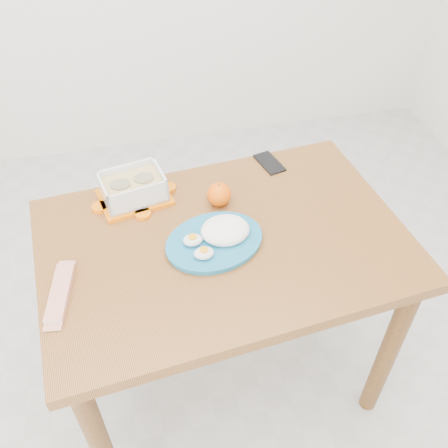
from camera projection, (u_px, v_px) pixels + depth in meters
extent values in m
plane|color=#B7B7B2|center=(211.00, 398.00, 1.89)|extent=(3.50, 3.50, 0.00)
cube|color=olive|center=(224.00, 244.00, 1.46)|extent=(1.12, 0.80, 0.04)
cylinder|color=brown|center=(100.00, 444.00, 1.41)|extent=(0.06, 0.06, 0.71)
cylinder|color=brown|center=(388.00, 351.00, 1.63)|extent=(0.06, 0.06, 0.71)
cylinder|color=brown|center=(76.00, 290.00, 1.81)|extent=(0.06, 0.06, 0.71)
cylinder|color=brown|center=(310.00, 232.00, 2.03)|extent=(0.06, 0.06, 0.71)
cube|color=orange|center=(135.00, 197.00, 1.57)|extent=(0.24, 0.20, 0.01)
cube|color=silver|center=(133.00, 186.00, 1.54)|extent=(0.21, 0.17, 0.08)
cube|color=tan|center=(133.00, 188.00, 1.54)|extent=(0.20, 0.16, 0.05)
cylinder|color=#8D875C|center=(121.00, 187.00, 1.52)|extent=(0.07, 0.07, 0.02)
cylinder|color=#8D875C|center=(144.00, 180.00, 1.54)|extent=(0.07, 0.07, 0.02)
sphere|color=#FF3E05|center=(219.00, 194.00, 1.53)|extent=(0.08, 0.08, 0.08)
cylinder|color=#1A6A91|center=(214.00, 242.00, 1.43)|extent=(0.35, 0.35, 0.02)
ellipsoid|color=white|center=(225.00, 227.00, 1.42)|extent=(0.17, 0.15, 0.06)
ellipsoid|color=silver|center=(193.00, 240.00, 1.40)|extent=(0.07, 0.06, 0.03)
ellipsoid|color=silver|center=(204.00, 253.00, 1.36)|extent=(0.07, 0.06, 0.03)
cube|color=red|center=(60.00, 293.00, 1.29)|extent=(0.08, 0.19, 0.02)
cube|color=black|center=(269.00, 163.00, 1.71)|extent=(0.09, 0.13, 0.01)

